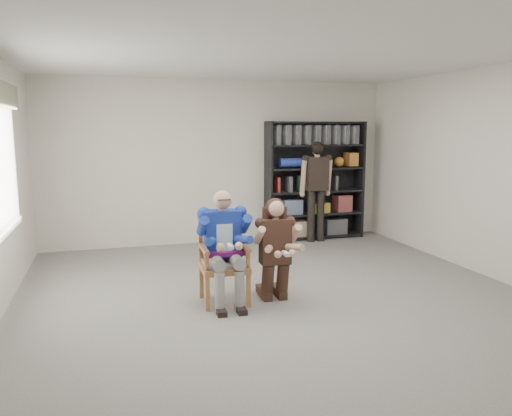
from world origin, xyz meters
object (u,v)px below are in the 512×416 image
object	(u,v)px
armchair	(224,260)
standing_man	(316,192)
kneeling_woman	(276,251)
seated_man	(224,247)
bookshelf	(315,181)

from	to	relation	value
armchair	standing_man	distance (m)	3.47
armchair	kneeling_woman	world-z (taller)	kneeling_woman
kneeling_woman	standing_man	distance (m)	3.22
kneeling_woman	standing_man	xyz separation A→B (m)	(1.67, 2.73, 0.28)
armchair	seated_man	xyz separation A→B (m)	(0.00, 0.00, 0.15)
seated_man	standing_man	xyz separation A→B (m)	(2.25, 2.61, 0.22)
kneeling_woman	bookshelf	size ratio (longest dim) A/B	0.57
bookshelf	armchair	bearing A→B (deg)	-129.10
seated_man	standing_man	bearing A→B (deg)	50.90
armchair	seated_man	size ratio (longest dim) A/B	0.77
armchair	kneeling_woman	size ratio (longest dim) A/B	0.84
seated_man	kneeling_woman	distance (m)	0.59
kneeling_woman	armchair	bearing A→B (deg)	169.98
bookshelf	standing_man	size ratio (longest dim) A/B	1.20
bookshelf	standing_man	distance (m)	0.33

